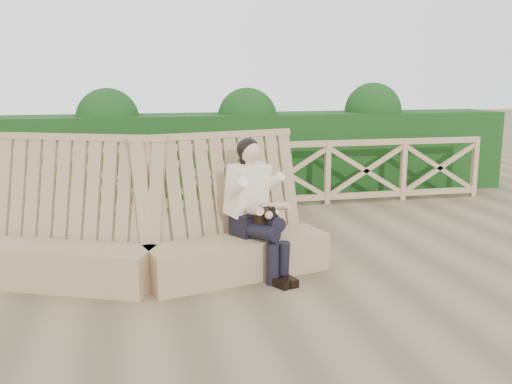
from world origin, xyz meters
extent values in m
plane|color=brown|center=(0.00, 0.00, 0.00)|extent=(60.00, 60.00, 0.00)
cube|color=#917053|center=(-1.98, 0.37, 0.22)|extent=(2.04, 1.28, 0.43)
cube|color=#917053|center=(-1.87, 0.62, 0.79)|extent=(2.01, 1.23, 1.55)
cube|color=#917053|center=(-0.09, 0.21, 0.22)|extent=(2.07, 0.98, 0.43)
cube|color=#917053|center=(-0.15, 0.47, 0.79)|extent=(2.06, 0.92, 1.55)
cube|color=black|center=(0.08, 0.36, 0.55)|extent=(0.49, 0.45, 0.25)
cube|color=beige|center=(0.06, 0.41, 0.93)|extent=(0.54, 0.49, 0.59)
sphere|color=tan|center=(0.08, 0.36, 1.36)|extent=(0.32, 0.32, 0.23)
sphere|color=black|center=(0.06, 0.40, 1.38)|extent=(0.35, 0.35, 0.26)
cylinder|color=black|center=(0.11, 0.11, 0.53)|extent=(0.39, 0.53, 0.17)
cylinder|color=black|center=(0.25, 0.21, 0.61)|extent=(0.39, 0.54, 0.18)
cylinder|color=black|center=(0.21, -0.11, 0.22)|extent=(0.18, 0.18, 0.43)
cylinder|color=black|center=(0.34, -0.07, 0.22)|extent=(0.18, 0.18, 0.43)
cube|color=black|center=(0.26, -0.20, 0.04)|extent=(0.22, 0.28, 0.09)
cube|color=black|center=(0.37, -0.17, 0.04)|extent=(0.22, 0.28, 0.09)
cube|color=black|center=(0.20, 0.20, 0.66)|extent=(0.27, 0.23, 0.16)
cube|color=black|center=(0.26, 0.03, 0.73)|extent=(0.12, 0.12, 0.13)
cube|color=#9C785A|center=(0.00, 3.50, 1.05)|extent=(10.10, 0.07, 0.10)
cube|color=#9C785A|center=(0.00, 3.50, 0.12)|extent=(10.10, 0.07, 0.10)
cube|color=black|center=(0.00, 4.70, 0.75)|extent=(12.00, 1.20, 1.50)
camera|label=1|loc=(-1.27, -5.64, 2.14)|focal=40.00mm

